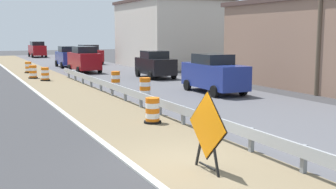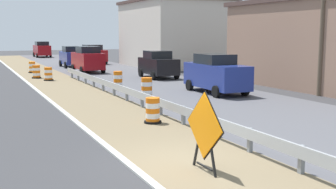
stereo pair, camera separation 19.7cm
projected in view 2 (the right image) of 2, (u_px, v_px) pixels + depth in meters
The scene contains 20 objects.
ground_plane at pixel (184, 165), 10.85m from camera, with size 160.00×160.00×0.00m, color #333335.
median_dirt_strip at pixel (204, 162), 11.10m from camera, with size 3.58×120.00×0.01m, color #706047.
curb_near_edge at pixel (137, 172), 10.30m from camera, with size 0.20×120.00×0.11m, color #ADADA8.
guardrail_median at pixel (211, 121), 13.74m from camera, with size 0.18×43.05×0.71m.
warning_sign_diamond at pixel (204, 129), 10.20m from camera, with size 0.07×1.71×2.00m.
traffic_barrel_nearest at pixel (153, 112), 15.88m from camera, with size 0.66×0.66×0.96m.
traffic_barrel_close at pixel (147, 89), 21.89m from camera, with size 0.70×0.70×1.09m.
traffic_barrel_mid at pixel (118, 81), 25.41m from camera, with size 0.65×0.65×1.10m.
traffic_barrel_far at pixel (48, 75), 30.36m from camera, with size 0.69×0.69×0.95m.
traffic_barrel_farther at pixel (32, 68), 36.39m from camera, with size 0.66×0.66×0.96m.
traffic_barrel_farthest at pixel (36, 72), 31.93m from camera, with size 0.70×0.70×0.99m.
car_lead_near_lane at pixel (72, 57), 42.49m from camera, with size 2.02×4.14×2.10m.
car_trailing_near_lane at pixel (158, 64), 32.17m from camera, with size 2.18×4.17×2.05m.
car_lead_far_lane at pixel (42, 49), 60.90m from camera, with size 2.07×4.80×2.24m.
car_mid_far_lane at pixel (93, 54), 47.53m from camera, with size 2.26×4.75×2.11m.
car_trailing_far_lane at pixel (88, 59), 36.69m from camera, with size 2.16×4.26×2.26m.
car_distant_a at pixel (216, 74), 23.89m from camera, with size 2.11×4.80×2.20m.
roadside_shop_far at pixel (174, 33), 43.54m from camera, with size 8.46×11.73×6.71m.
utility_pole_near at pixel (323, 8), 22.23m from camera, with size 0.24×1.80×8.99m.
utility_pole_mid at pixel (165, 30), 38.37m from camera, with size 0.24×1.80×7.02m.
Camera 2 is at (-4.84, -9.31, 3.32)m, focal length 45.39 mm.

